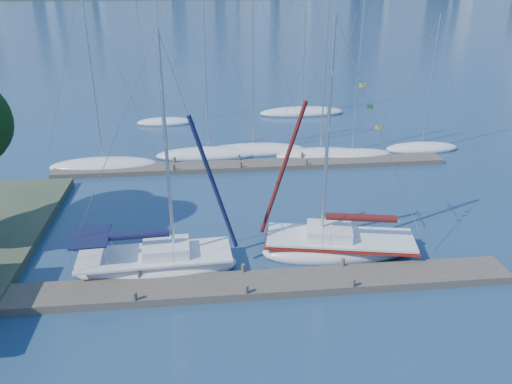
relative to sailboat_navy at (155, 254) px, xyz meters
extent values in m
plane|color=navy|center=(4.32, -2.07, -0.96)|extent=(700.00, 700.00, 0.00)
cube|color=#463D33|center=(4.32, -2.07, -0.76)|extent=(26.00, 2.00, 0.40)
cube|color=#463D33|center=(6.32, 13.93, -0.78)|extent=(30.00, 1.80, 0.36)
ellipsoid|color=white|center=(0.00, 0.00, -0.72)|extent=(8.30, 3.11, 1.43)
cube|color=white|center=(0.00, 0.00, -0.05)|extent=(7.69, 2.86, 0.11)
cube|color=white|center=(0.57, 0.03, 0.28)|extent=(2.38, 1.86, 0.53)
cylinder|color=silver|center=(0.95, 0.05, 5.39)|extent=(0.17, 0.17, 10.78)
cylinder|color=silver|center=(-0.98, -0.05, 1.05)|extent=(3.87, 0.30, 0.10)
cylinder|color=black|center=(-0.98, -0.05, 1.14)|extent=(3.58, 0.57, 0.38)
cube|color=black|center=(-2.94, -0.16, 1.24)|extent=(1.84, 2.36, 0.08)
ellipsoid|color=white|center=(9.66, 0.74, -0.72)|extent=(8.74, 4.33, 1.47)
cube|color=white|center=(9.66, 0.74, -0.03)|extent=(8.09, 4.00, 0.12)
cube|color=white|center=(9.08, 0.85, 0.31)|extent=(2.65, 2.21, 0.54)
cylinder|color=silver|center=(8.70, 0.93, 5.60)|extent=(0.18, 0.18, 11.15)
cylinder|color=silver|center=(10.64, 0.54, 1.09)|extent=(3.90, 0.88, 0.10)
cylinder|color=#4F1410|center=(10.64, 0.54, 1.19)|extent=(3.65, 1.10, 0.39)
cube|color=maroon|center=(9.66, 0.74, -0.20)|extent=(8.29, 4.14, 0.10)
ellipsoid|color=white|center=(-5.08, 14.94, -0.74)|extent=(8.28, 2.93, 1.23)
cylinder|color=silver|center=(-5.08, 14.94, 6.34)|extent=(0.13, 0.13, 12.37)
ellipsoid|color=white|center=(2.98, 16.74, -0.75)|extent=(8.85, 3.48, 1.16)
cylinder|color=silver|center=(2.98, 16.74, 7.03)|extent=(0.13, 0.13, 13.87)
ellipsoid|color=white|center=(6.65, 17.28, -0.75)|extent=(8.75, 2.35, 1.16)
cylinder|color=silver|center=(6.65, 17.28, 6.46)|extent=(0.13, 0.13, 12.73)
ellipsoid|color=white|center=(12.01, 15.64, -0.75)|extent=(7.58, 5.07, 1.13)
cylinder|color=silver|center=(12.01, 15.64, 6.44)|extent=(0.12, 0.12, 12.76)
ellipsoid|color=white|center=(14.54, 15.31, -0.77)|extent=(6.85, 2.81, 1.03)
cylinder|color=silver|center=(14.54, 15.31, 5.88)|extent=(0.11, 0.11, 11.80)
ellipsoid|color=white|center=(20.92, 16.44, -0.78)|extent=(6.57, 4.18, 1.01)
cylinder|color=silver|center=(20.92, 16.44, 4.98)|extent=(0.11, 0.11, 10.03)
ellipsoid|color=white|center=(-1.13, 26.86, -0.79)|extent=(5.87, 3.58, 0.94)
cylinder|color=silver|center=(-1.13, 26.86, 5.21)|extent=(0.10, 0.10, 10.62)
ellipsoid|color=white|center=(13.02, 28.92, -0.74)|extent=(9.24, 5.31, 1.21)
cylinder|color=silver|center=(13.02, 28.92, 6.53)|extent=(0.13, 0.13, 12.78)
camera|label=1|loc=(2.75, -21.89, 12.90)|focal=35.00mm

